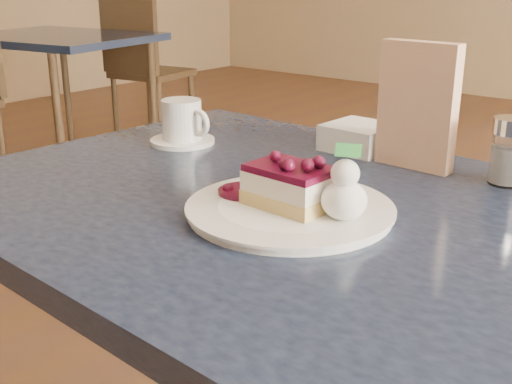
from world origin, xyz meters
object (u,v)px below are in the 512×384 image
Objects in this scene: coffee_set at (183,124)px; bg_table_far_left at (68,151)px; cheesecake_slice at (290,186)px; dessert_plate at (290,210)px; main_table at (309,253)px.

bg_table_far_left is (-2.05, 1.13, -0.65)m from coffee_set.
coffee_set is at bearing -38.64° from bg_table_far_left.
dessert_plate is at bearing 0.00° from cheesecake_slice.
bg_table_far_left is (-2.42, 1.26, -0.55)m from main_table.
main_table is at bearing -37.16° from bg_table_far_left.
main_table is 0.40m from coffee_set.
main_table is 0.69× the size of bg_table_far_left.
dessert_plate is (-0.00, -0.05, 0.08)m from main_table.
cheesecake_slice is at bearing -24.76° from coffee_set.
coffee_set is at bearing 158.19° from cheesecake_slice.
coffee_set reaches higher than cheesecake_slice.
main_table is 8.88× the size of coffee_set.
coffee_set is at bearing 164.41° from main_table.
dessert_plate is 2.09× the size of coffee_set.
cheesecake_slice reaches higher than bg_table_far_left.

